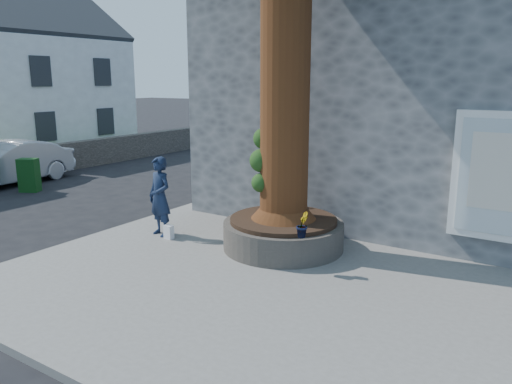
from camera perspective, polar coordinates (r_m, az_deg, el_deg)
The scene contains 15 objects.
ground at distance 8.68m, azimuth -8.32°, elevation -9.76°, with size 120.00×120.00×0.00m, color black.
pavement at distance 8.60m, azimuth 3.82°, elevation -9.42°, with size 9.00×8.00×0.12m, color slate.
yellow_line at distance 11.41m, azimuth -16.59°, elevation -4.59°, with size 0.10×30.00×0.01m, color yellow.
stone_shop at distance 13.47m, azimuth 21.24°, elevation 11.32°, with size 10.30×8.30×6.30m.
planter at distance 9.63m, azimuth 3.13°, elevation -4.73°, with size 2.30×2.30×0.60m.
cottage_far at distance 25.95m, azimuth -25.02°, elevation 12.72°, with size 7.30×7.40×8.75m.
man at distance 10.45m, azimuth -10.95°, elevation -0.51°, with size 0.60×0.39×1.65m, color #16223C.
woman at distance 10.83m, azimuth 6.60°, elevation -0.22°, with size 0.74×0.58×1.53m, color beige.
shopping_bag at distance 10.35m, azimuth -9.94°, elevation -4.52°, with size 0.20×0.12×0.28m, color white.
car_silver at distance 17.74m, azimuth -26.44°, elevation 2.95°, with size 1.44×4.13×1.36m, color #9B9DA2.
a_board_sign at distance 16.35m, azimuth -24.52°, elevation 1.76°, with size 0.55×0.36×1.00m, color #103B12.
plant_a at distance 10.61m, azimuth 1.45°, elevation -0.32°, with size 0.19×0.13×0.36m, color gray.
plant_b at distance 8.37m, azimuth 5.31°, elevation -3.74°, with size 0.24×0.23×0.43m, color gray.
plant_c at distance 10.47m, azimuth 0.95°, elevation -0.66°, with size 0.17×0.17×0.30m, color gray.
plant_d at distance 10.27m, azimuth 5.00°, elevation -1.04°, with size 0.25×0.22×0.28m, color gray.
Camera 1 is at (5.36, -5.97, 3.31)m, focal length 35.00 mm.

